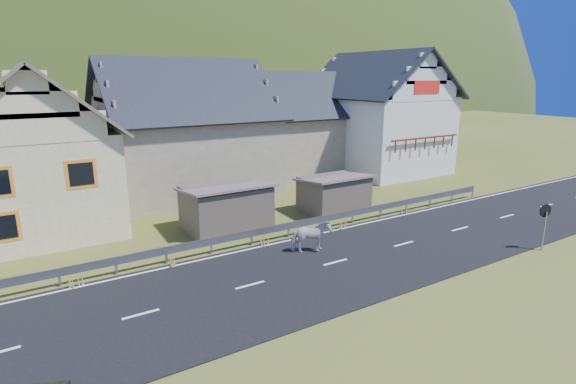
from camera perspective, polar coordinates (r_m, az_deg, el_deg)
ground at (r=19.09m, az=6.02°, el=-8.97°), size 160.00×160.00×0.00m
road at (r=19.08m, az=6.02°, el=-8.91°), size 60.00×7.00×0.04m
lane_markings at (r=19.07m, az=6.03°, el=-8.85°), size 60.00×6.60×0.01m
guardrail at (r=21.70m, az=0.08°, el=-4.36°), size 28.10×0.09×0.75m
shed_left at (r=23.03m, az=-7.89°, el=-1.98°), size 4.30×3.30×2.40m
shed_right at (r=25.87m, az=5.82°, el=-0.30°), size 3.80×2.90×2.20m
house_cream at (r=25.94m, az=-29.86°, el=5.45°), size 7.80×9.80×8.30m
house_stone_a at (r=30.53m, az=-13.03°, el=8.60°), size 10.80×9.80×8.90m
house_stone_b at (r=36.76m, az=0.98°, el=9.28°), size 9.80×8.80×8.10m
house_white at (r=38.02m, az=11.26°, el=10.44°), size 8.80×10.80×9.70m
mountain at (r=196.33m, az=-27.07°, el=4.85°), size 440.00×280.00×260.00m
horse at (r=19.77m, az=2.90°, el=-5.69°), size 1.30×1.87×1.44m
traffic_mirror at (r=22.84m, az=29.82°, el=-2.74°), size 0.58×0.23×2.14m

